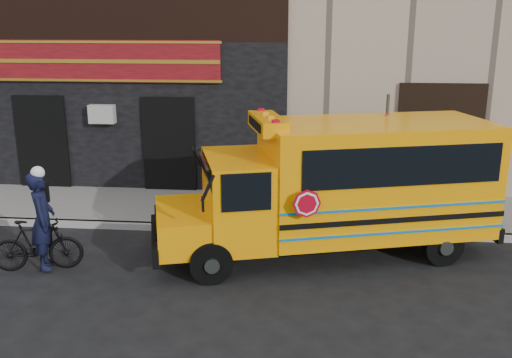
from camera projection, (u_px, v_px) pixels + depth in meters
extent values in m
plane|color=black|center=(273.00, 284.00, 10.51)|extent=(120.00, 120.00, 0.00)
cube|color=#9B9B95|center=(280.00, 230.00, 12.99)|extent=(40.00, 0.20, 0.15)
cube|color=slate|center=(283.00, 210.00, 14.43)|extent=(40.00, 3.00, 0.15)
cube|color=black|center=(106.00, 116.00, 15.71)|extent=(10.00, 0.30, 4.00)
cube|color=#500B14|center=(100.00, 61.00, 15.14)|extent=(6.50, 0.12, 1.10)
cube|color=black|center=(43.00, 143.00, 15.93)|extent=(1.30, 0.10, 2.50)
cube|color=black|center=(170.00, 145.00, 15.60)|extent=(1.30, 0.10, 2.50)
cylinder|color=black|center=(211.00, 262.00, 10.48)|extent=(0.85, 0.49, 0.80)
cylinder|color=black|center=(202.00, 227.00, 12.28)|extent=(0.85, 0.49, 0.80)
cylinder|color=black|center=(442.00, 245.00, 11.28)|extent=(0.85, 0.49, 0.80)
cylinder|color=black|center=(402.00, 214.00, 13.08)|extent=(0.85, 0.49, 0.80)
cube|color=orange|center=(183.00, 226.00, 11.19)|extent=(1.51, 2.20, 0.70)
cube|color=black|center=(155.00, 240.00, 11.16)|extent=(0.67, 2.01, 0.35)
cube|color=orange|center=(238.00, 199.00, 11.25)|extent=(1.73, 2.35, 1.70)
cube|color=black|center=(208.00, 181.00, 11.04)|extent=(0.55, 1.75, 0.90)
cube|color=orange|center=(375.00, 176.00, 11.66)|extent=(4.93, 3.34, 2.25)
cube|color=black|center=(472.00, 219.00, 12.35)|extent=(0.71, 2.15, 0.30)
cube|color=black|center=(404.00, 166.00, 10.50)|extent=(3.76, 1.10, 0.75)
cube|color=orange|center=(268.00, 124.00, 10.96)|extent=(0.92, 1.68, 0.28)
cylinder|color=#A6061A|center=(307.00, 204.00, 10.13)|extent=(0.51, 0.17, 0.52)
cylinder|color=#373E39|center=(384.00, 167.00, 12.50)|extent=(0.07, 0.07, 3.18)
cube|color=red|center=(386.00, 123.00, 12.16)|extent=(0.10, 0.27, 0.40)
cube|color=white|center=(385.00, 146.00, 12.29)|extent=(0.10, 0.27, 0.35)
imported|color=black|center=(37.00, 245.00, 10.99)|extent=(1.78, 0.86, 1.03)
imported|color=black|center=(43.00, 223.00, 10.90)|extent=(0.66, 0.81, 1.92)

